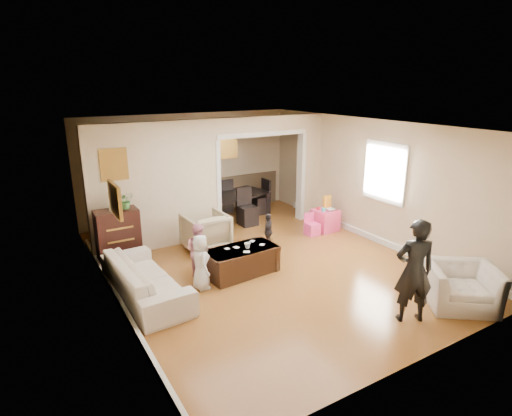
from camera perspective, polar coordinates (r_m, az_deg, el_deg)
floor at (r=8.07m, az=0.73°, el=-7.51°), size 7.00×7.00×0.00m
partition_left at (r=8.67m, az=-13.36°, el=2.87°), size 2.75×0.18×2.60m
partition_right at (r=10.44m, az=7.22°, el=5.55°), size 0.55×0.18×2.60m
partition_header at (r=9.50m, az=0.77°, el=11.42°), size 2.22×0.18×0.35m
window_pane at (r=8.99m, az=17.22°, el=4.70°), size 0.03×0.95×1.10m
framed_art_partition at (r=8.26m, az=-18.87°, el=5.64°), size 0.45×0.03×0.55m
framed_art_sofa_wall at (r=5.97m, az=-18.74°, el=1.08°), size 0.03×0.55×0.40m
framed_art_alcove at (r=11.01m, az=-3.77°, el=8.34°), size 0.45×0.03×0.55m
sofa at (r=7.00m, az=-14.91°, el=-9.29°), size 0.97×2.20×0.63m
armchair_back at (r=8.60m, az=-6.92°, el=-3.25°), size 0.85×0.87×0.78m
armchair_front at (r=7.24m, az=26.25°, el=-9.57°), size 1.32×1.29×0.65m
dresser at (r=8.27m, az=-18.31°, el=-3.80°), size 0.77×0.44×1.06m
table_lamp at (r=8.05m, az=-18.77°, el=0.94°), size 0.22×0.22×0.36m
potted_plant at (r=8.10m, az=-17.38°, el=1.00°), size 0.28×0.25×0.32m
coffee_table at (r=7.57m, az=-2.02°, el=-7.23°), size 1.34×0.76×0.48m
coffee_cup at (r=7.46m, az=-1.18°, el=-5.17°), size 0.12×0.12×0.10m
play_table at (r=9.83m, az=9.42°, el=-1.63°), size 0.54×0.54×0.49m
cereal_box at (r=9.86m, az=9.69°, el=0.82°), size 0.20×0.08×0.30m
cyan_cup at (r=9.64m, az=9.23°, el=-0.20°), size 0.08×0.08×0.08m
toy_block at (r=9.76m, az=8.50°, el=-0.05°), size 0.10×0.09×0.05m
play_bowl at (r=9.69m, az=10.17°, el=-0.25°), size 0.22×0.22×0.05m
dining_table at (r=10.59m, az=-2.89°, el=0.28°), size 1.92×1.34×0.61m
adult_person at (r=6.35m, az=20.81°, el=-8.05°), size 0.67×0.58×1.55m
child_kneel_a at (r=7.01m, az=-7.58°, el=-7.35°), size 0.34×0.49×0.94m
child_kneel_b at (r=7.44m, az=-7.91°, el=-5.73°), size 0.54×0.59×0.98m
child_toddler at (r=8.61m, az=1.69°, el=-3.17°), size 0.45×0.45×0.76m
craft_papers at (r=7.55m, az=-1.46°, el=-5.27°), size 0.74×0.52×0.00m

